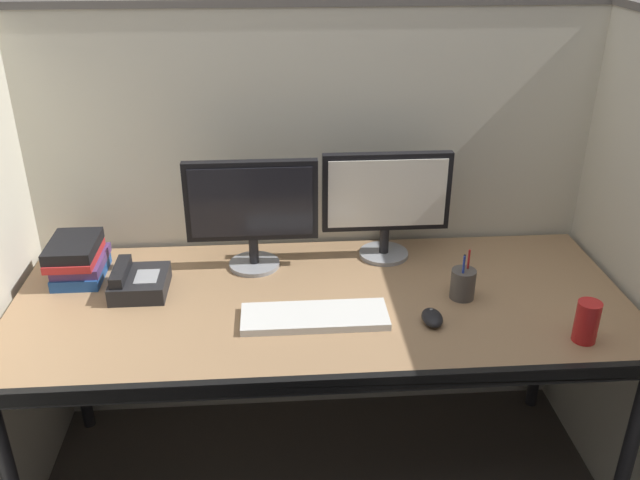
{
  "coord_description": "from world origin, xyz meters",
  "views": [
    {
      "loc": [
        -0.13,
        -1.48,
        1.82
      ],
      "look_at": [
        0.0,
        0.35,
        0.92
      ],
      "focal_mm": 37.7,
      "sensor_mm": 36.0,
      "label": 1
    }
  ],
  "objects_px": {
    "desk": "(321,315)",
    "soda_can": "(587,322)",
    "monitor_left": "(252,207)",
    "desk_phone": "(138,282)",
    "book_stack": "(78,259)",
    "pen_cup": "(463,284)",
    "keyboard_main": "(315,317)",
    "monitor_right": "(386,198)",
    "computer_mouse": "(432,318)"
  },
  "relations": [
    {
      "from": "monitor_left",
      "to": "pen_cup",
      "type": "distance_m",
      "value": 0.71
    },
    {
      "from": "monitor_left",
      "to": "desk_phone",
      "type": "relative_size",
      "value": 2.26
    },
    {
      "from": "monitor_right",
      "to": "soda_can",
      "type": "distance_m",
      "value": 0.74
    },
    {
      "from": "keyboard_main",
      "to": "desk_phone",
      "type": "distance_m",
      "value": 0.58
    },
    {
      "from": "monitor_right",
      "to": "book_stack",
      "type": "xyz_separation_m",
      "value": [
        -1.02,
        -0.07,
        -0.15
      ]
    },
    {
      "from": "monitor_left",
      "to": "monitor_right",
      "type": "relative_size",
      "value": 1.0
    },
    {
      "from": "book_stack",
      "to": "pen_cup",
      "type": "bearing_deg",
      "value": -10.31
    },
    {
      "from": "pen_cup",
      "to": "book_stack",
      "type": "xyz_separation_m",
      "value": [
        -1.21,
        0.22,
        0.02
      ]
    },
    {
      "from": "monitor_right",
      "to": "desk_phone",
      "type": "bearing_deg",
      "value": -167.0
    },
    {
      "from": "pen_cup",
      "to": "soda_can",
      "type": "height_order",
      "value": "pen_cup"
    },
    {
      "from": "monitor_left",
      "to": "desk_phone",
      "type": "distance_m",
      "value": 0.43
    },
    {
      "from": "monitor_right",
      "to": "book_stack",
      "type": "height_order",
      "value": "monitor_right"
    },
    {
      "from": "desk",
      "to": "keyboard_main",
      "type": "xyz_separation_m",
      "value": [
        -0.03,
        -0.1,
        0.06
      ]
    },
    {
      "from": "book_stack",
      "to": "desk_phone",
      "type": "relative_size",
      "value": 1.17
    },
    {
      "from": "book_stack",
      "to": "desk_phone",
      "type": "distance_m",
      "value": 0.24
    },
    {
      "from": "monitor_left",
      "to": "soda_can",
      "type": "height_order",
      "value": "monitor_left"
    },
    {
      "from": "pen_cup",
      "to": "book_stack",
      "type": "bearing_deg",
      "value": 169.69
    },
    {
      "from": "pen_cup",
      "to": "soda_can",
      "type": "xyz_separation_m",
      "value": [
        0.28,
        -0.25,
        0.01
      ]
    },
    {
      "from": "monitor_left",
      "to": "pen_cup",
      "type": "relative_size",
      "value": 2.72
    },
    {
      "from": "desk",
      "to": "keyboard_main",
      "type": "distance_m",
      "value": 0.12
    },
    {
      "from": "desk_phone",
      "to": "computer_mouse",
      "type": "bearing_deg",
      "value": -15.46
    },
    {
      "from": "monitor_right",
      "to": "monitor_left",
      "type": "bearing_deg",
      "value": -174.32
    },
    {
      "from": "computer_mouse",
      "to": "monitor_right",
      "type": "bearing_deg",
      "value": 99.75
    },
    {
      "from": "monitor_left",
      "to": "book_stack",
      "type": "bearing_deg",
      "value": -176.96
    },
    {
      "from": "computer_mouse",
      "to": "desk_phone",
      "type": "xyz_separation_m",
      "value": [
        -0.88,
        0.24,
        0.02
      ]
    },
    {
      "from": "pen_cup",
      "to": "soda_can",
      "type": "relative_size",
      "value": 1.3
    },
    {
      "from": "monitor_left",
      "to": "book_stack",
      "type": "height_order",
      "value": "monitor_left"
    },
    {
      "from": "keyboard_main",
      "to": "soda_can",
      "type": "relative_size",
      "value": 3.52
    },
    {
      "from": "monitor_right",
      "to": "desk_phone",
      "type": "height_order",
      "value": "monitor_right"
    },
    {
      "from": "keyboard_main",
      "to": "monitor_right",
      "type": "bearing_deg",
      "value": 55.76
    },
    {
      "from": "monitor_right",
      "to": "computer_mouse",
      "type": "distance_m",
      "value": 0.48
    },
    {
      "from": "monitor_left",
      "to": "keyboard_main",
      "type": "height_order",
      "value": "monitor_left"
    },
    {
      "from": "desk",
      "to": "monitor_right",
      "type": "height_order",
      "value": "monitor_right"
    },
    {
      "from": "monitor_left",
      "to": "book_stack",
      "type": "distance_m",
      "value": 0.59
    },
    {
      "from": "desk",
      "to": "computer_mouse",
      "type": "height_order",
      "value": "computer_mouse"
    },
    {
      "from": "keyboard_main",
      "to": "book_stack",
      "type": "relative_size",
      "value": 1.94
    },
    {
      "from": "desk_phone",
      "to": "keyboard_main",
      "type": "bearing_deg",
      "value": -20.68
    },
    {
      "from": "desk_phone",
      "to": "book_stack",
      "type": "bearing_deg",
      "value": 151.8
    },
    {
      "from": "soda_can",
      "to": "desk",
      "type": "bearing_deg",
      "value": 160.08
    },
    {
      "from": "monitor_left",
      "to": "desk_phone",
      "type": "xyz_separation_m",
      "value": [
        -0.36,
        -0.14,
        -0.18
      ]
    },
    {
      "from": "desk_phone",
      "to": "monitor_left",
      "type": "bearing_deg",
      "value": 21.49
    },
    {
      "from": "keyboard_main",
      "to": "desk_phone",
      "type": "height_order",
      "value": "desk_phone"
    },
    {
      "from": "desk",
      "to": "computer_mouse",
      "type": "relative_size",
      "value": 19.79
    },
    {
      "from": "monitor_right",
      "to": "pen_cup",
      "type": "distance_m",
      "value": 0.39
    },
    {
      "from": "pen_cup",
      "to": "desk_phone",
      "type": "xyz_separation_m",
      "value": [
        -1.01,
        0.11,
        -0.02
      ]
    },
    {
      "from": "desk",
      "to": "soda_can",
      "type": "distance_m",
      "value": 0.77
    },
    {
      "from": "monitor_left",
      "to": "book_stack",
      "type": "relative_size",
      "value": 1.94
    },
    {
      "from": "desk",
      "to": "soda_can",
      "type": "height_order",
      "value": "soda_can"
    },
    {
      "from": "keyboard_main",
      "to": "book_stack",
      "type": "xyz_separation_m",
      "value": [
        -0.75,
        0.32,
        0.05
      ]
    },
    {
      "from": "computer_mouse",
      "to": "soda_can",
      "type": "relative_size",
      "value": 0.79
    }
  ]
}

